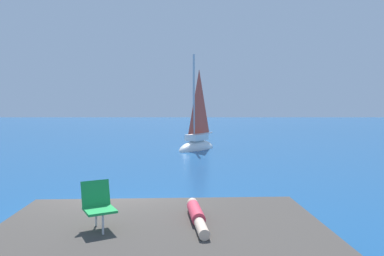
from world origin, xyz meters
The scene contains 7 objects.
ground_plane centered at (0.00, 0.00, 0.00)m, with size 160.00×160.00×0.00m, color navy.
shore_ledge centered at (1.36, -2.61, 0.44)m, with size 5.75×3.52×0.87m, color #423D38.
boulder_seaward centered at (1.41, -1.08, 0.00)m, with size 0.96×0.76×0.53m, color #453739.
boulder_inland centered at (0.98, -0.66, 0.00)m, with size 1.60×1.28×0.88m, color #443A30.
sailboat_near centered at (2.23, 15.20, 0.38)m, with size 3.10×3.71×6.95m.
person_sunbather centered at (1.99, -2.48, 0.99)m, with size 0.39×1.76×0.25m.
beach_chair centered at (0.29, -2.86, 1.31)m, with size 0.71×0.75×0.80m.
Camera 1 is at (1.90, -8.89, 2.98)m, focal length 33.67 mm.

